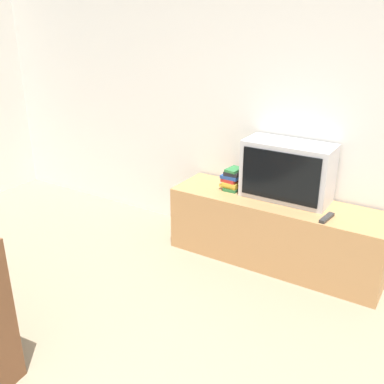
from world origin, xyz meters
name	(u,v)px	position (x,y,z in m)	size (l,w,h in m)	color
wall_back	(258,100)	(0.00, 3.03, 1.30)	(9.00, 0.06, 2.60)	white
tv_stand	(275,232)	(0.35, 2.73, 0.28)	(1.79, 0.50, 0.56)	tan
television	(287,171)	(0.38, 2.82, 0.80)	(0.71, 0.33, 0.48)	silver
book_stack	(234,179)	(-0.08, 2.78, 0.66)	(0.18, 0.22, 0.19)	#2D753D
remote_on_stand	(327,218)	(0.80, 2.59, 0.58)	(0.07, 0.19, 0.02)	#2D2D2D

